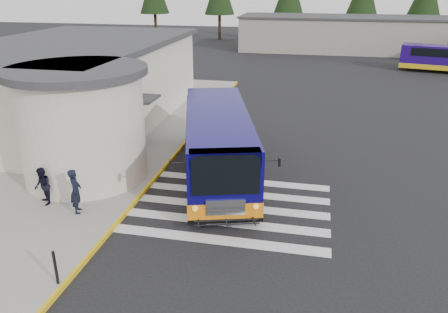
% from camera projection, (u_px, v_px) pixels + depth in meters
% --- Properties ---
extents(ground, '(140.00, 140.00, 0.00)m').
position_uv_depth(ground, '(242.00, 198.00, 17.69)').
color(ground, black).
rests_on(ground, ground).
extents(sidewalk, '(10.00, 34.00, 0.15)m').
position_uv_depth(sidewalk, '(87.00, 146.00, 23.02)').
color(sidewalk, gray).
rests_on(sidewalk, ground).
extents(curb_strip, '(0.12, 34.00, 0.16)m').
position_uv_depth(curb_strip, '(176.00, 153.00, 22.07)').
color(curb_strip, gold).
rests_on(curb_strip, ground).
extents(station_building, '(12.70, 18.70, 4.80)m').
position_uv_depth(station_building, '(77.00, 86.00, 25.08)').
color(station_building, beige).
rests_on(station_building, ground).
extents(crosswalk, '(8.00, 5.35, 0.01)m').
position_uv_depth(crosswalk, '(226.00, 206.00, 17.06)').
color(crosswalk, silver).
rests_on(crosswalk, ground).
extents(depot_building, '(26.40, 8.40, 4.20)m').
position_uv_depth(depot_building, '(348.00, 34.00, 53.85)').
color(depot_building, gray).
rests_on(depot_building, ground).
extents(transit_bus, '(5.69, 10.60, 2.91)m').
position_uv_depth(transit_bus, '(218.00, 146.00, 19.32)').
color(transit_bus, '#0C075A').
rests_on(transit_bus, ground).
extents(pedestrian_a, '(0.63, 0.74, 1.72)m').
position_uv_depth(pedestrian_a, '(76.00, 191.00, 16.03)').
color(pedestrian_a, black).
rests_on(pedestrian_a, sidewalk).
extents(pedestrian_b, '(0.91, 0.92, 1.49)m').
position_uv_depth(pedestrian_b, '(43.00, 186.00, 16.65)').
color(pedestrian_b, black).
rests_on(pedestrian_b, sidewalk).
extents(bollard, '(0.09, 0.09, 1.08)m').
position_uv_depth(bollard, '(56.00, 268.00, 12.28)').
color(bollard, black).
rests_on(bollard, sidewalk).
extents(far_bus_a, '(8.60, 4.10, 2.14)m').
position_uv_depth(far_bus_a, '(447.00, 58.00, 41.47)').
color(far_bus_a, '#1E085E').
rests_on(far_bus_a, ground).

